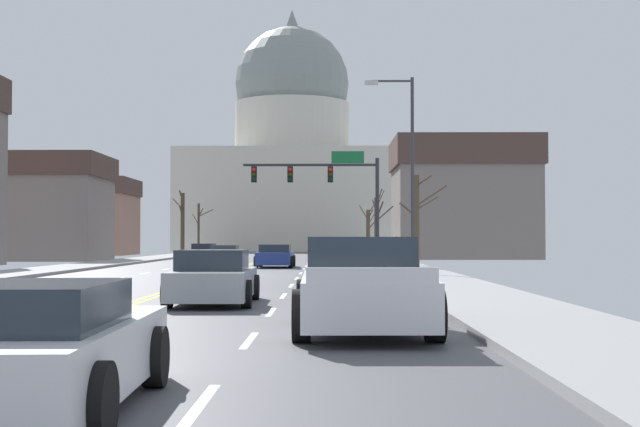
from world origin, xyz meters
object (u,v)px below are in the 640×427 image
(sedan_near_00, at_px, (275,257))
(sedan_near_03, at_px, (343,271))
(pickup_truck_near_05, at_px, (362,289))
(sedan_oncoming_01, at_px, (204,251))
(sedan_near_04, at_px, (214,279))
(street_lamp_right, at_px, (406,158))
(sedan_near_02, at_px, (346,266))
(sedan_near_01, at_px, (339,260))
(sedan_oncoming_00, at_px, (224,254))
(signal_gantry, at_px, (328,182))
(sedan_near_06, at_px, (28,350))
(pedestrian_00, at_px, (395,249))

(sedan_near_00, height_order, sedan_near_03, sedan_near_00)
(pickup_truck_near_05, xyz_separation_m, sedan_oncoming_01, (-10.47, 55.16, -0.16))
(sedan_near_04, distance_m, pickup_truck_near_05, 6.88)
(street_lamp_right, height_order, sedan_near_02, street_lamp_right)
(sedan_near_00, xyz_separation_m, sedan_near_02, (3.51, -14.78, -0.04))
(street_lamp_right, distance_m, sedan_near_01, 6.47)
(pickup_truck_near_05, bearing_deg, sedan_oncoming_00, 99.82)
(signal_gantry, height_order, sedan_near_06, signal_gantry)
(sedan_oncoming_01, bearing_deg, pedestrian_00, -59.70)
(sedan_oncoming_01, relative_size, pedestrian_00, 2.78)
(street_lamp_right, distance_m, sedan_near_04, 16.85)
(sedan_near_00, bearing_deg, signal_gantry, 50.74)
(sedan_near_06, bearing_deg, pedestrian_00, 80.87)
(sedan_near_03, distance_m, pedestrian_00, 20.43)
(sedan_near_02, xyz_separation_m, sedan_near_03, (-0.21, -5.95, 0.02))
(street_lamp_right, distance_m, sedan_near_03, 10.65)
(signal_gantry, bearing_deg, pickup_truck_near_05, -89.13)
(sedan_near_01, bearing_deg, sedan_near_03, -90.26)
(sedan_near_01, relative_size, sedan_oncoming_00, 1.01)
(sedan_near_00, bearing_deg, sedan_oncoming_01, 107.36)
(sedan_near_02, bearing_deg, signal_gantry, 92.02)
(street_lamp_right, height_order, sedan_near_01, street_lamp_right)
(signal_gantry, relative_size, sedan_near_06, 1.85)
(street_lamp_right, bearing_deg, sedan_oncoming_01, 111.14)
(signal_gantry, xyz_separation_m, sedan_near_04, (-2.76, -30.07, -4.23))
(signal_gantry, distance_m, sedan_oncoming_00, 9.84)
(sedan_near_01, xyz_separation_m, sedan_oncoming_01, (-10.41, 29.99, -0.02))
(sedan_near_00, relative_size, sedan_near_06, 1.00)
(sedan_near_00, distance_m, sedan_near_04, 26.56)
(pickup_truck_near_05, height_order, sedan_oncoming_01, pickup_truck_near_05)
(signal_gantry, bearing_deg, sedan_near_00, -129.26)
(sedan_near_04, relative_size, pickup_truck_near_05, 0.86)
(street_lamp_right, height_order, sedan_oncoming_00, street_lamp_right)
(signal_gantry, xyz_separation_m, sedan_oncoming_01, (-9.92, 19.06, -4.28))
(signal_gantry, distance_m, sedan_near_01, 11.74)
(sedan_near_03, xyz_separation_m, sedan_oncoming_00, (-7.14, 30.02, -0.03))
(signal_gantry, xyz_separation_m, sedan_near_06, (-2.71, -43.22, -4.26))
(street_lamp_right, distance_m, pickup_truck_near_05, 21.77)
(sedan_near_03, bearing_deg, signal_gantry, 91.02)
(sedan_near_01, xyz_separation_m, pedestrian_00, (3.10, 6.87, 0.45))
(sedan_near_00, xyz_separation_m, sedan_oncoming_00, (-3.84, 9.30, -0.05))
(sedan_near_03, bearing_deg, sedan_oncoming_01, 103.45)
(sedan_oncoming_00, bearing_deg, sedan_near_03, -76.62)
(sedan_near_01, bearing_deg, street_lamp_right, -55.59)
(signal_gantry, distance_m, street_lamp_right, 15.25)
(sedan_near_01, height_order, sedan_near_04, sedan_near_04)
(signal_gantry, height_order, sedan_oncoming_01, signal_gantry)
(sedan_near_00, relative_size, pedestrian_00, 2.70)
(sedan_near_01, distance_m, sedan_near_06, 32.45)
(sedan_near_02, xyz_separation_m, sedan_oncoming_00, (-7.35, 24.07, -0.01))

